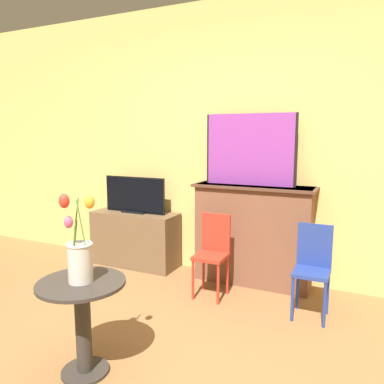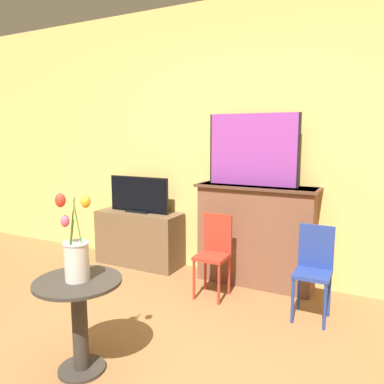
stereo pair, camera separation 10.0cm
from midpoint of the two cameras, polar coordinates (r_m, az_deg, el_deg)
wall_back at (r=3.72m, az=6.69°, el=7.64°), size 8.00×0.06×2.70m
fireplace_mantel at (r=3.61m, az=8.48°, el=-6.25°), size 1.14×0.34×0.95m
painting at (r=3.51m, az=7.99°, el=6.41°), size 0.86×0.03×0.66m
tv_stand at (r=4.16m, az=-9.32°, el=-7.05°), size 0.95×0.36×0.59m
tv_monitor at (r=4.07m, az=-9.44°, el=-0.53°), size 0.72×0.12×0.39m
chair_red at (r=3.34m, az=2.33°, el=-8.74°), size 0.27×0.27×0.72m
chair_blue at (r=3.10m, az=17.03°, el=-10.50°), size 0.27×0.27×0.72m
side_table at (r=2.41m, az=-17.53°, el=-17.38°), size 0.51×0.51×0.58m
vase_tulips at (r=2.27m, az=-18.00°, el=-9.14°), size 0.19×0.19×0.53m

